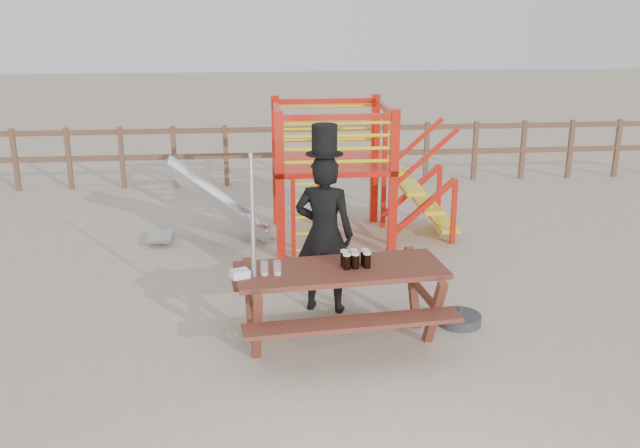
{
  "coord_description": "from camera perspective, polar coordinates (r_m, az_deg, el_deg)",
  "views": [
    {
      "loc": [
        -0.94,
        -6.81,
        3.54
      ],
      "look_at": [
        -0.23,
        0.8,
        1.12
      ],
      "focal_mm": 40.0,
      "sensor_mm": 36.0,
      "label": 1
    }
  ],
  "objects": [
    {
      "name": "metal_pole",
      "position": [
        7.2,
        -5.33,
        -2.62
      ],
      "size": [
        0.05,
        0.05,
        2.12
      ],
      "primitive_type": "cylinder",
      "color": "#B2B2B7",
      "rests_on": "ground"
    },
    {
      "name": "picnic_table",
      "position": [
        7.59,
        1.63,
        -5.72
      ],
      "size": [
        2.33,
        1.72,
        0.85
      ],
      "rotation": [
        0.0,
        0.0,
        0.1
      ],
      "color": "maroon",
      "rests_on": "ground"
    },
    {
      "name": "parasol_base",
      "position": [
        8.33,
        11.09,
        -7.47
      ],
      "size": [
        0.49,
        0.49,
        0.21
      ],
      "color": "#333338",
      "rests_on": "ground"
    },
    {
      "name": "ground",
      "position": [
        7.73,
        2.26,
        -9.67
      ],
      "size": [
        60.0,
        60.0,
        0.0
      ],
      "primitive_type": "plane",
      "color": "#BAA790",
      "rests_on": "ground"
    },
    {
      "name": "stout_pints",
      "position": [
        7.48,
        2.84,
        -2.8
      ],
      "size": [
        0.31,
        0.2,
        0.17
      ],
      "color": "black",
      "rests_on": "picnic_table"
    },
    {
      "name": "man_with_hat",
      "position": [
        8.21,
        0.35,
        -0.47
      ],
      "size": [
        0.79,
        0.64,
        2.22
      ],
      "rotation": [
        0.0,
        0.0,
        2.83
      ],
      "color": "black",
      "rests_on": "ground"
    },
    {
      "name": "playground_fort",
      "position": [
        10.73,
        0.49,
        4.3
      ],
      "size": [
        4.71,
        1.84,
        2.1
      ],
      "color": "red",
      "rests_on": "ground"
    },
    {
      "name": "back_fence",
      "position": [
        14.12,
        -1.43,
        6.13
      ],
      "size": [
        15.09,
        0.09,
        1.2
      ],
      "color": "brown",
      "rests_on": "ground"
    },
    {
      "name": "paper_bag",
      "position": [
        7.25,
        -6.42,
        -3.97
      ],
      "size": [
        0.22,
        0.19,
        0.08
      ],
      "primitive_type": "cube",
      "rotation": [
        0.0,
        0.0,
        0.36
      ],
      "color": "white",
      "rests_on": "picnic_table"
    },
    {
      "name": "empty_glasses",
      "position": [
        7.28,
        -3.96,
        -3.58
      ],
      "size": [
        0.21,
        0.09,
        0.15
      ],
      "color": "silver",
      "rests_on": "picnic_table"
    }
  ]
}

